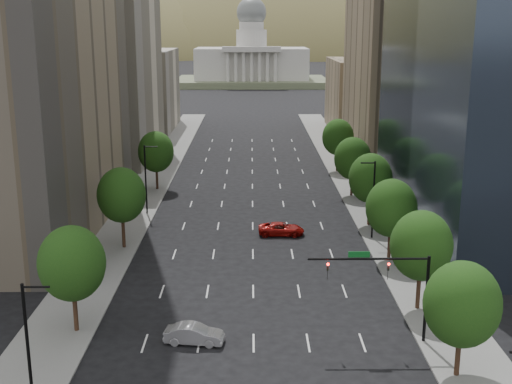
{
  "coord_description": "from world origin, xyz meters",
  "views": [
    {
      "loc": [
        -0.14,
        -15.63,
        23.62
      ],
      "look_at": [
        0.3,
        45.3,
        8.0
      ],
      "focal_mm": 46.03,
      "sensor_mm": 36.0,
      "label": 1
    }
  ],
  "objects_px": {
    "traffic_signal": "(395,279)",
    "car_silver": "(194,334)",
    "capitol": "(252,63)",
    "car_red_far": "(281,229)"
  },
  "relations": [
    {
      "from": "car_red_far",
      "to": "traffic_signal",
      "type": "bearing_deg",
      "value": -163.36
    },
    {
      "from": "traffic_signal",
      "to": "car_silver",
      "type": "relative_size",
      "value": 2.01
    },
    {
      "from": "car_silver",
      "to": "capitol",
      "type": "bearing_deg",
      "value": 5.87
    },
    {
      "from": "traffic_signal",
      "to": "car_silver",
      "type": "distance_m",
      "value": 15.7
    },
    {
      "from": "capitol",
      "to": "car_red_far",
      "type": "xyz_separation_m",
      "value": [
        3.29,
        -193.22,
        -7.85
      ]
    },
    {
      "from": "capitol",
      "to": "car_red_far",
      "type": "bearing_deg",
      "value": -89.02
    },
    {
      "from": "car_silver",
      "to": "car_red_far",
      "type": "bearing_deg",
      "value": -9.41
    },
    {
      "from": "capitol",
      "to": "car_red_far",
      "type": "relative_size",
      "value": 11.39
    },
    {
      "from": "traffic_signal",
      "to": "car_silver",
      "type": "xyz_separation_m",
      "value": [
        -15.06,
        0.02,
        -4.42
      ]
    },
    {
      "from": "car_silver",
      "to": "car_red_far",
      "type": "distance_m",
      "value": 27.6
    }
  ]
}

